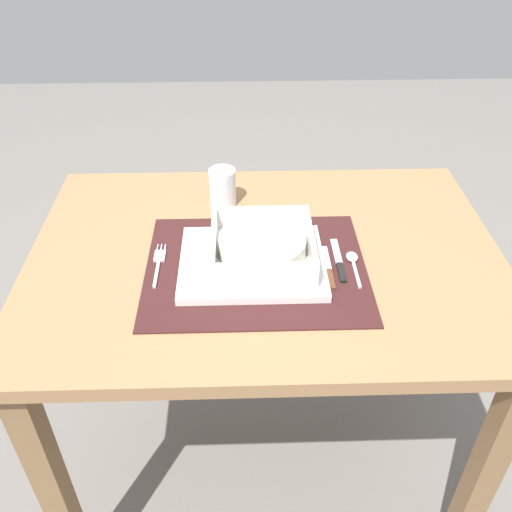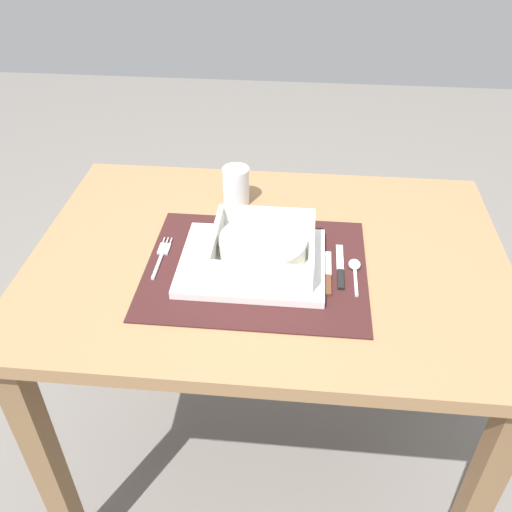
{
  "view_description": "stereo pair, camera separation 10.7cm",
  "coord_description": "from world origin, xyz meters",
  "px_view_note": "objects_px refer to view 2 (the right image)",
  "views": [
    {
      "loc": [
        -0.05,
        -0.9,
        1.4
      ],
      "look_at": [
        -0.02,
        -0.05,
        0.75
      ],
      "focal_mm": 38.81,
      "sensor_mm": 36.0,
      "label": 1
    },
    {
      "loc": [
        0.06,
        -0.9,
        1.4
      ],
      "look_at": [
        -0.02,
        -0.05,
        0.75
      ],
      "focal_mm": 38.81,
      "sensor_mm": 36.0,
      "label": 2
    }
  ],
  "objects_px": {
    "porridge_bowl": "(263,248)",
    "spoon": "(355,268)",
    "drinking_glass": "(236,187)",
    "bread_knife": "(328,275)",
    "fork": "(162,254)",
    "butter_knife": "(340,269)",
    "dining_table": "(268,293)"
  },
  "relations": [
    {
      "from": "porridge_bowl",
      "to": "spoon",
      "type": "distance_m",
      "value": 0.18
    },
    {
      "from": "bread_knife",
      "to": "spoon",
      "type": "bearing_deg",
      "value": 24.54
    },
    {
      "from": "porridge_bowl",
      "to": "fork",
      "type": "distance_m",
      "value": 0.21
    },
    {
      "from": "bread_knife",
      "to": "drinking_glass",
      "type": "bearing_deg",
      "value": 127.1
    },
    {
      "from": "fork",
      "to": "spoon",
      "type": "relative_size",
      "value": 1.27
    },
    {
      "from": "butter_knife",
      "to": "porridge_bowl",
      "type": "bearing_deg",
      "value": 179.35
    },
    {
      "from": "dining_table",
      "to": "fork",
      "type": "height_order",
      "value": "fork"
    },
    {
      "from": "fork",
      "to": "spoon",
      "type": "height_order",
      "value": "spoon"
    },
    {
      "from": "butter_knife",
      "to": "spoon",
      "type": "bearing_deg",
      "value": 8.56
    },
    {
      "from": "porridge_bowl",
      "to": "butter_knife",
      "type": "bearing_deg",
      "value": -1.58
    },
    {
      "from": "bread_knife",
      "to": "butter_knife",
      "type": "bearing_deg",
      "value": 40.67
    },
    {
      "from": "drinking_glass",
      "to": "dining_table",
      "type": "bearing_deg",
      "value": -64.64
    },
    {
      "from": "fork",
      "to": "drinking_glass",
      "type": "distance_m",
      "value": 0.25
    },
    {
      "from": "dining_table",
      "to": "butter_knife",
      "type": "relative_size",
      "value": 7.0
    },
    {
      "from": "dining_table",
      "to": "bread_knife",
      "type": "xyz_separation_m",
      "value": [
        0.12,
        -0.07,
        0.11
      ]
    },
    {
      "from": "dining_table",
      "to": "porridge_bowl",
      "type": "xyz_separation_m",
      "value": [
        -0.01,
        -0.04,
        0.15
      ]
    },
    {
      "from": "porridge_bowl",
      "to": "fork",
      "type": "relative_size",
      "value": 1.45
    },
    {
      "from": "butter_knife",
      "to": "fork",
      "type": "bearing_deg",
      "value": 178.53
    },
    {
      "from": "fork",
      "to": "butter_knife",
      "type": "relative_size",
      "value": 0.99
    },
    {
      "from": "dining_table",
      "to": "bread_knife",
      "type": "distance_m",
      "value": 0.18
    },
    {
      "from": "butter_knife",
      "to": "dining_table",
      "type": "bearing_deg",
      "value": 163.34
    },
    {
      "from": "dining_table",
      "to": "spoon",
      "type": "height_order",
      "value": "spoon"
    },
    {
      "from": "dining_table",
      "to": "spoon",
      "type": "bearing_deg",
      "value": -13.68
    },
    {
      "from": "dining_table",
      "to": "porridge_bowl",
      "type": "height_order",
      "value": "porridge_bowl"
    },
    {
      "from": "drinking_glass",
      "to": "spoon",
      "type": "bearing_deg",
      "value": -41.47
    },
    {
      "from": "porridge_bowl",
      "to": "drinking_glass",
      "type": "distance_m",
      "value": 0.24
    },
    {
      "from": "fork",
      "to": "bread_knife",
      "type": "bearing_deg",
      "value": -6.42
    },
    {
      "from": "porridge_bowl",
      "to": "spoon",
      "type": "relative_size",
      "value": 1.84
    },
    {
      "from": "porridge_bowl",
      "to": "dining_table",
      "type": "bearing_deg",
      "value": 78.06
    },
    {
      "from": "porridge_bowl",
      "to": "spoon",
      "type": "height_order",
      "value": "porridge_bowl"
    },
    {
      "from": "spoon",
      "to": "bread_knife",
      "type": "xyz_separation_m",
      "value": [
        -0.05,
        -0.03,
        -0.0
      ]
    },
    {
      "from": "drinking_glass",
      "to": "bread_knife",
      "type": "bearing_deg",
      "value": -50.88
    }
  ]
}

